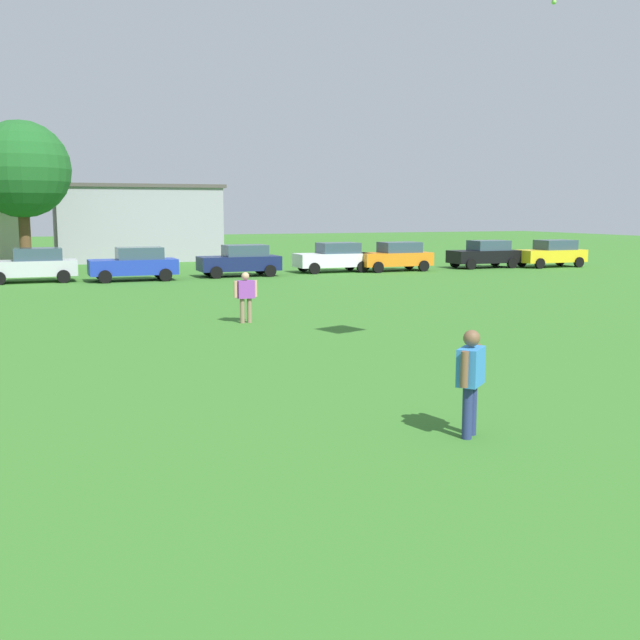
% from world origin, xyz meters
% --- Properties ---
extents(ground_plane, '(160.00, 160.00, 0.00)m').
position_xyz_m(ground_plane, '(0.00, 30.00, 0.00)').
color(ground_plane, '#387528').
extents(adult_bystander, '(0.63, 0.60, 1.70)m').
position_xyz_m(adult_bystander, '(6.50, 10.50, 1.01)').
color(adult_bystander, navy).
rests_on(adult_bystander, ground).
extents(bystander_near_trees, '(0.76, 0.32, 1.60)m').
position_xyz_m(bystander_near_trees, '(6.54, 23.53, 0.95)').
color(bystander_near_trees, '#8C7259').
rests_on(bystander_near_trees, ground).
extents(parked_car_silver_2, '(4.30, 2.02, 1.68)m').
position_xyz_m(parked_car_silver_2, '(0.47, 40.51, 0.86)').
color(parked_car_silver_2, silver).
rests_on(parked_car_silver_2, ground).
extents(parked_car_blue_3, '(4.30, 2.02, 1.68)m').
position_xyz_m(parked_car_blue_3, '(5.26, 39.56, 0.86)').
color(parked_car_blue_3, '#1E38AD').
rests_on(parked_car_blue_3, ground).
extents(parked_car_navy_4, '(4.30, 2.02, 1.68)m').
position_xyz_m(parked_car_navy_4, '(10.90, 40.13, 0.86)').
color(parked_car_navy_4, '#141E4C').
rests_on(parked_car_navy_4, ground).
extents(parked_car_white_5, '(4.30, 2.02, 1.68)m').
position_xyz_m(parked_car_white_5, '(16.63, 40.90, 0.86)').
color(parked_car_white_5, white).
rests_on(parked_car_white_5, ground).
extents(parked_car_orange_6, '(4.30, 2.02, 1.68)m').
position_xyz_m(parked_car_orange_6, '(20.29, 40.37, 0.86)').
color(parked_car_orange_6, orange).
rests_on(parked_car_orange_6, ground).
extents(parked_car_black_7, '(4.30, 2.02, 1.68)m').
position_xyz_m(parked_car_black_7, '(26.53, 40.58, 0.86)').
color(parked_car_black_7, black).
rests_on(parked_car_black_7, ground).
extents(parked_car_yellow_8, '(4.30, 2.02, 1.68)m').
position_xyz_m(parked_car_yellow_8, '(30.81, 39.67, 0.86)').
color(parked_car_yellow_8, yellow).
rests_on(parked_car_yellow_8, ground).
extents(tree_far_right, '(5.52, 5.52, 8.60)m').
position_xyz_m(tree_far_right, '(0.19, 47.93, 5.81)').
color(tree_far_right, brown).
rests_on(tree_far_right, ground).
extents(house_right, '(11.40, 7.55, 5.27)m').
position_xyz_m(house_right, '(7.64, 56.20, 2.65)').
color(house_right, '#9999A3').
rests_on(house_right, ground).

